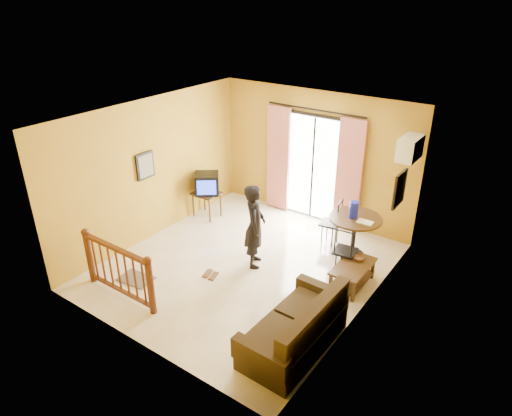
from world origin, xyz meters
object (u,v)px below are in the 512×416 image
Objects in this scene: coffee_table at (353,272)px; dining_table at (355,225)px; sofa at (297,331)px; television at (207,183)px; standing_person at (255,226)px.

dining_table is at bearing 114.20° from coffee_table.
sofa is at bearing -89.81° from coffee_table.
coffee_table is at bearing -65.80° from dining_table.
standing_person reaches higher than television.
sofa is 2.33m from standing_person.
television is 3.33m from dining_table.
coffee_table is at bearing 91.49° from sofa.
television is 0.69× the size of dining_table.
standing_person is (-1.34, -1.32, 0.14)m from dining_table.
sofa is at bearing -81.49° from dining_table.
coffee_table is 1.87m from standing_person.
television is 2.19m from standing_person.
standing_person is at bearing -135.55° from dining_table.
television reaches higher than sofa.
coffee_table is 0.50× the size of sofa.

